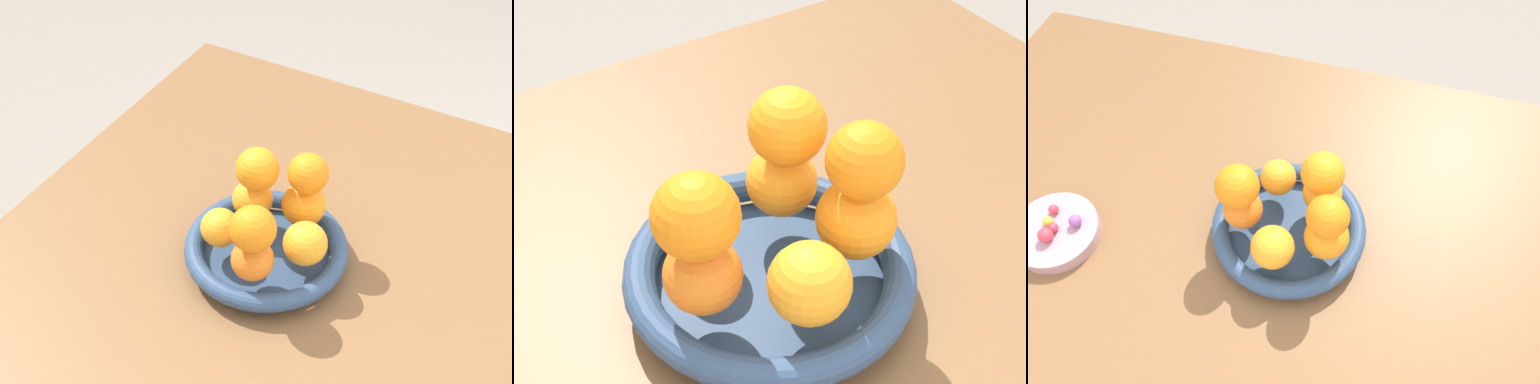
% 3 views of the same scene
% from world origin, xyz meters
% --- Properties ---
extents(fruit_bowl, '(0.23, 0.23, 0.04)m').
position_xyz_m(fruit_bowl, '(-0.08, 0.01, 0.76)').
color(fruit_bowl, navy).
rests_on(fruit_bowl, dining_table).
extents(orange_0, '(0.06, 0.06, 0.06)m').
position_xyz_m(orange_0, '(-0.02, 0.02, 0.81)').
color(orange_0, orange).
rests_on(orange_0, fruit_bowl).
extents(orange_1, '(0.06, 0.06, 0.06)m').
position_xyz_m(orange_1, '(-0.08, 0.07, 0.81)').
color(orange_1, orange).
rests_on(orange_1, fruit_bowl).
extents(orange_2, '(0.06, 0.06, 0.06)m').
position_xyz_m(orange_2, '(-0.14, 0.04, 0.81)').
color(orange_2, orange).
rests_on(orange_2, fruit_bowl).
extents(orange_3, '(0.06, 0.06, 0.06)m').
position_xyz_m(orange_3, '(-0.12, -0.03, 0.81)').
color(orange_3, orange).
rests_on(orange_3, fruit_bowl).
extents(orange_4, '(0.05, 0.05, 0.05)m').
position_xyz_m(orange_4, '(-0.05, -0.04, 0.81)').
color(orange_4, orange).
rests_on(orange_4, fruit_bowl).
extents(orange_5, '(0.06, 0.06, 0.06)m').
position_xyz_m(orange_5, '(-0.14, 0.04, 0.87)').
color(orange_5, orange).
rests_on(orange_5, orange_2).
extents(orange_6, '(0.06, 0.06, 0.06)m').
position_xyz_m(orange_6, '(-0.02, 0.03, 0.87)').
color(orange_6, orange).
rests_on(orange_6, orange_0).
extents(orange_7, '(0.06, 0.06, 0.06)m').
position_xyz_m(orange_7, '(-0.12, -0.03, 0.87)').
color(orange_7, orange).
rests_on(orange_7, orange_3).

